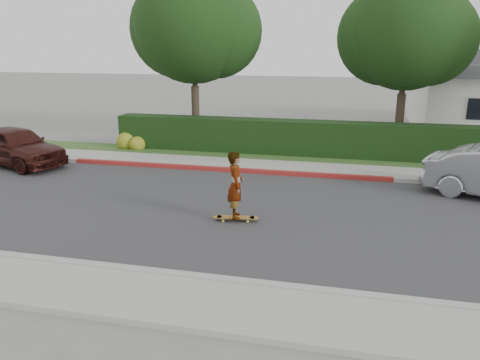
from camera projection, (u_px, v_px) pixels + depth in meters
The scene contains 15 objects.
ground at pixel (366, 222), 12.32m from camera, with size 120.00×120.00×0.00m, color slate.
road at pixel (366, 222), 12.32m from camera, with size 60.00×8.00×0.01m, color #2D2D30.
curb_near at pixel (372, 298), 8.47m from camera, with size 60.00×0.20×0.15m, color #9E9E99.
sidewalk_near at pixel (374, 327), 7.63m from camera, with size 60.00×1.60×0.12m, color gray.
curb_far at pixel (363, 178), 16.14m from camera, with size 60.00×0.20×0.15m, color #9E9E99.
curb_red_section at pixel (224, 169), 17.23m from camera, with size 12.00×0.21×0.15m, color maroon.
sidewalk_far at pixel (363, 172), 16.98m from camera, with size 60.00×1.60×0.12m, color gray.
planting_strip at pixel (362, 162), 18.48m from camera, with size 60.00×1.60×0.10m, color #2D4C1E.
hedge at pixel (289, 138), 19.51m from camera, with size 15.00×1.00×1.50m, color black.
flowering_shrub at pixel (130, 143), 20.72m from camera, with size 1.40×1.00×0.90m.
tree_left at pixel (194, 27), 20.63m from camera, with size 5.99×5.21×8.00m.
tree_center at pixel (407, 35), 19.23m from camera, with size 5.66×4.84×7.44m.
skateboard at pixel (236, 218), 12.33m from camera, with size 1.23×0.43×0.11m.
skateboarder at pixel (236, 185), 12.08m from camera, with size 0.65×0.42×1.77m, color white.
car_maroon at pixel (16, 146), 17.96m from camera, with size 1.79×4.45×1.52m, color #391612.
Camera 1 is at (-0.63, -11.99, 4.48)m, focal length 35.00 mm.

